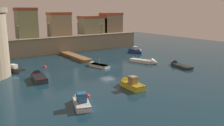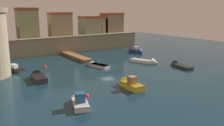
{
  "view_description": "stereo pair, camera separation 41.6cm",
  "coord_description": "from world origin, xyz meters",
  "px_view_note": "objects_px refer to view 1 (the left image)",
  "views": [
    {
      "loc": [
        -25.84,
        -38.75,
        11.2
      ],
      "look_at": [
        0.0,
        -1.52,
        1.08
      ],
      "focal_mm": 38.21,
      "sensor_mm": 36.0,
      "label": 1
    },
    {
      "loc": [
        -25.5,
        -38.98,
        11.2
      ],
      "look_at": [
        0.0,
        -1.52,
        1.08
      ],
      "focal_mm": 38.21,
      "sensor_mm": 36.0,
      "label": 2
    }
  ],
  "objects_px": {
    "mooring_buoy_2": "(45,67)",
    "moored_boat_1": "(130,84)",
    "quay_lamp_1": "(49,28)",
    "moored_boat_3": "(178,65)",
    "moored_boat_6": "(147,62)",
    "moored_boat_0": "(81,101)",
    "mooring_buoy_0": "(88,96)",
    "moored_boat_4": "(11,68)",
    "quay_lamp_3": "(101,27)",
    "moored_boat_7": "(137,51)",
    "moored_boat_2": "(38,77)",
    "mooring_buoy_1": "(174,63)",
    "quay_lamp_2": "(78,26)",
    "moored_boat_5": "(96,65)",
    "quay_lamp_0": "(18,30)"
  },
  "relations": [
    {
      "from": "quay_lamp_3",
      "to": "mooring_buoy_2",
      "type": "xyz_separation_m",
      "value": [
        -21.6,
        -13.01,
        -6.42
      ]
    },
    {
      "from": "moored_boat_1",
      "to": "moored_boat_7",
      "type": "relative_size",
      "value": 1.12
    },
    {
      "from": "moored_boat_1",
      "to": "mooring_buoy_0",
      "type": "relative_size",
      "value": 7.26
    },
    {
      "from": "quay_lamp_1",
      "to": "moored_boat_3",
      "type": "bearing_deg",
      "value": -59.02
    },
    {
      "from": "moored_boat_5",
      "to": "quay_lamp_2",
      "type": "bearing_deg",
      "value": -32.58
    },
    {
      "from": "moored_boat_2",
      "to": "mooring_buoy_2",
      "type": "height_order",
      "value": "moored_boat_2"
    },
    {
      "from": "moored_boat_2",
      "to": "mooring_buoy_0",
      "type": "xyz_separation_m",
      "value": [
        2.79,
        -11.73,
        -0.41
      ]
    },
    {
      "from": "mooring_buoy_0",
      "to": "quay_lamp_2",
      "type": "bearing_deg",
      "value": 65.03
    },
    {
      "from": "moored_boat_1",
      "to": "moored_boat_0",
      "type": "bearing_deg",
      "value": 105.0
    },
    {
      "from": "moored_boat_4",
      "to": "mooring_buoy_2",
      "type": "bearing_deg",
      "value": -121.04
    },
    {
      "from": "moored_boat_6",
      "to": "mooring_buoy_0",
      "type": "bearing_deg",
      "value": -82.61
    },
    {
      "from": "mooring_buoy_0",
      "to": "mooring_buoy_1",
      "type": "relative_size",
      "value": 1.45
    },
    {
      "from": "moored_boat_6",
      "to": "quay_lamp_2",
      "type": "bearing_deg",
      "value": 173.93
    },
    {
      "from": "quay_lamp_3",
      "to": "moored_boat_1",
      "type": "relative_size",
      "value": 0.58
    },
    {
      "from": "quay_lamp_3",
      "to": "moored_boat_7",
      "type": "bearing_deg",
      "value": -68.11
    },
    {
      "from": "quay_lamp_3",
      "to": "moored_boat_2",
      "type": "height_order",
      "value": "quay_lamp_3"
    },
    {
      "from": "mooring_buoy_2",
      "to": "quay_lamp_0",
      "type": "bearing_deg",
      "value": 96.34
    },
    {
      "from": "quay_lamp_0",
      "to": "moored_boat_5",
      "type": "height_order",
      "value": "quay_lamp_0"
    },
    {
      "from": "moored_boat_4",
      "to": "moored_boat_2",
      "type": "bearing_deg",
      "value": 174.45
    },
    {
      "from": "moored_boat_7",
      "to": "mooring_buoy_2",
      "type": "relative_size",
      "value": 6.69
    },
    {
      "from": "quay_lamp_1",
      "to": "mooring_buoy_0",
      "type": "relative_size",
      "value": 5.22
    },
    {
      "from": "quay_lamp_1",
      "to": "moored_boat_3",
      "type": "relative_size",
      "value": 0.61
    },
    {
      "from": "moored_boat_2",
      "to": "moored_boat_5",
      "type": "distance_m",
      "value": 12.75
    },
    {
      "from": "quay_lamp_1",
      "to": "quay_lamp_3",
      "type": "xyz_separation_m",
      "value": [
        15.6,
        -0.0,
        -0.42
      ]
    },
    {
      "from": "moored_boat_5",
      "to": "quay_lamp_3",
      "type": "bearing_deg",
      "value": -51.47
    },
    {
      "from": "moored_boat_4",
      "to": "mooring_buoy_1",
      "type": "relative_size",
      "value": 13.79
    },
    {
      "from": "quay_lamp_3",
      "to": "moored_boat_3",
      "type": "bearing_deg",
      "value": -87.99
    },
    {
      "from": "moored_boat_2",
      "to": "moored_boat_5",
      "type": "bearing_deg",
      "value": -72.53
    },
    {
      "from": "quay_lamp_2",
      "to": "moored_boat_1",
      "type": "height_order",
      "value": "quay_lamp_2"
    },
    {
      "from": "moored_boat_0",
      "to": "moored_boat_4",
      "type": "height_order",
      "value": "moored_boat_0"
    },
    {
      "from": "moored_boat_4",
      "to": "mooring_buoy_0",
      "type": "relative_size",
      "value": 9.54
    },
    {
      "from": "mooring_buoy_2",
      "to": "moored_boat_1",
      "type": "bearing_deg",
      "value": -72.67
    },
    {
      "from": "moored_boat_0",
      "to": "mooring_buoy_0",
      "type": "relative_size",
      "value": 7.34
    },
    {
      "from": "moored_boat_6",
      "to": "moored_boat_2",
      "type": "bearing_deg",
      "value": -112.74
    },
    {
      "from": "quay_lamp_1",
      "to": "mooring_buoy_1",
      "type": "xyz_separation_m",
      "value": [
        17.93,
        -25.49,
        -6.85
      ]
    },
    {
      "from": "moored_boat_2",
      "to": "moored_boat_6",
      "type": "height_order",
      "value": "moored_boat_2"
    },
    {
      "from": "mooring_buoy_1",
      "to": "moored_boat_1",
      "type": "bearing_deg",
      "value": -158.61
    },
    {
      "from": "quay_lamp_3",
      "to": "moored_boat_6",
      "type": "height_order",
      "value": "quay_lamp_3"
    },
    {
      "from": "moored_boat_4",
      "to": "moored_boat_1",
      "type": "bearing_deg",
      "value": -170.23
    },
    {
      "from": "moored_boat_1",
      "to": "moored_boat_6",
      "type": "relative_size",
      "value": 0.76
    },
    {
      "from": "quay_lamp_0",
      "to": "quay_lamp_1",
      "type": "bearing_deg",
      "value": -0.0
    },
    {
      "from": "moored_boat_7",
      "to": "quay_lamp_1",
      "type": "bearing_deg",
      "value": -118.53
    },
    {
      "from": "quay_lamp_3",
      "to": "moored_boat_7",
      "type": "relative_size",
      "value": 0.65
    },
    {
      "from": "quay_lamp_2",
      "to": "moored_boat_6",
      "type": "xyz_separation_m",
      "value": [
        5.42,
        -21.7,
        -6.62
      ]
    },
    {
      "from": "quay_lamp_2",
      "to": "moored_boat_7",
      "type": "xyz_separation_m",
      "value": [
        11.87,
        -10.83,
        -6.43
      ]
    },
    {
      "from": "moored_boat_0",
      "to": "quay_lamp_0",
      "type": "bearing_deg",
      "value": 16.5
    },
    {
      "from": "moored_boat_1",
      "to": "moored_boat_3",
      "type": "bearing_deg",
      "value": -69.42
    },
    {
      "from": "quay_lamp_3",
      "to": "moored_boat_4",
      "type": "bearing_deg",
      "value": -156.79
    },
    {
      "from": "moored_boat_3",
      "to": "moored_boat_5",
      "type": "distance_m",
      "value": 16.7
    },
    {
      "from": "moored_boat_0",
      "to": "moored_boat_3",
      "type": "relative_size",
      "value": 0.86
    }
  ]
}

